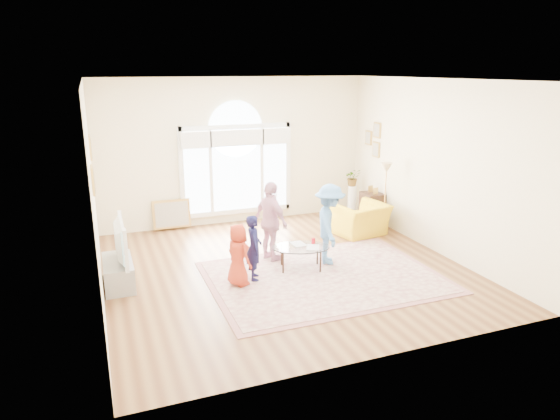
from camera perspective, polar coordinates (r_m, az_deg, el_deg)
name	(u,v)px	position (r m, az deg, el deg)	size (l,w,h in m)	color
ground	(285,268)	(8.77, 0.56, -6.69)	(6.00, 6.00, 0.00)	#563119
room_shell	(238,154)	(10.94, -4.79, 6.37)	(6.00, 6.00, 6.00)	beige
area_rug	(324,277)	(8.43, 5.06, -7.64)	(3.60, 2.60, 0.02)	#C3AB97
rug_border	(324,277)	(8.44, 5.06, -7.66)	(3.80, 2.80, 0.01)	#996261
tv_console	(118,273)	(8.46, -17.99, -6.85)	(0.45, 1.00, 0.42)	#909398
television	(116,241)	(8.27, -18.26, -3.37)	(0.18, 1.16, 0.67)	black
coffee_table	(301,248)	(8.59, 2.39, -4.34)	(1.14, 0.90, 0.54)	silver
armchair	(361,219)	(10.55, 9.21, -1.06)	(1.01, 0.88, 0.66)	gold
side_cabinet	(372,208)	(11.35, 10.45, 0.21)	(0.40, 0.50, 0.70)	black
floor_lamp	(386,174)	(10.50, 12.05, 4.09)	(0.29, 0.29, 1.51)	black
plant_pedestal	(352,200)	(11.95, 8.22, 1.12)	(0.20, 0.20, 0.70)	white
potted_plant	(353,177)	(11.83, 8.32, 3.70)	(0.36, 0.32, 0.40)	#33722D
leaning_picture	(173,229)	(11.07, -12.18, -2.18)	(0.80, 0.05, 0.62)	tan
child_red	(238,255)	(7.95, -4.80, -5.14)	(0.49, 0.32, 1.01)	#AA2F1A
child_navy	(254,247)	(8.14, -3.00, -4.30)	(0.40, 0.26, 1.09)	#121136
child_pink	(271,221)	(8.88, -1.02, -1.32)	(0.84, 0.35, 1.44)	#DC9CB3
child_blue	(329,224)	(8.79, 5.67, -1.62)	(0.92, 0.53, 1.43)	#5084BF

